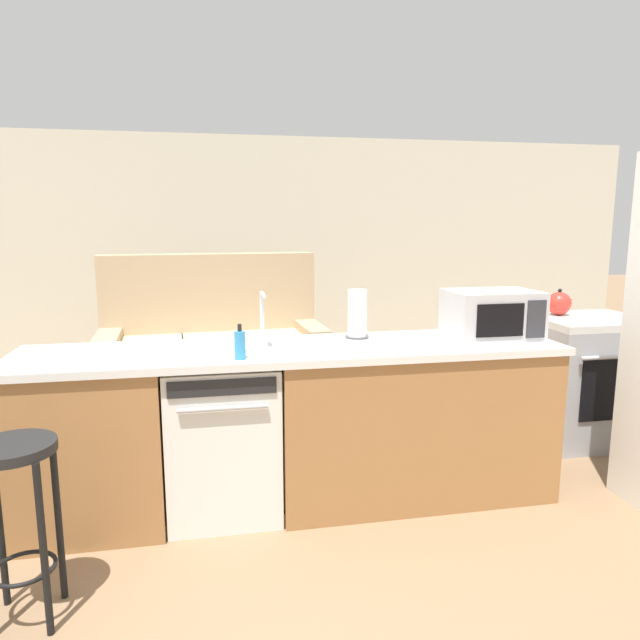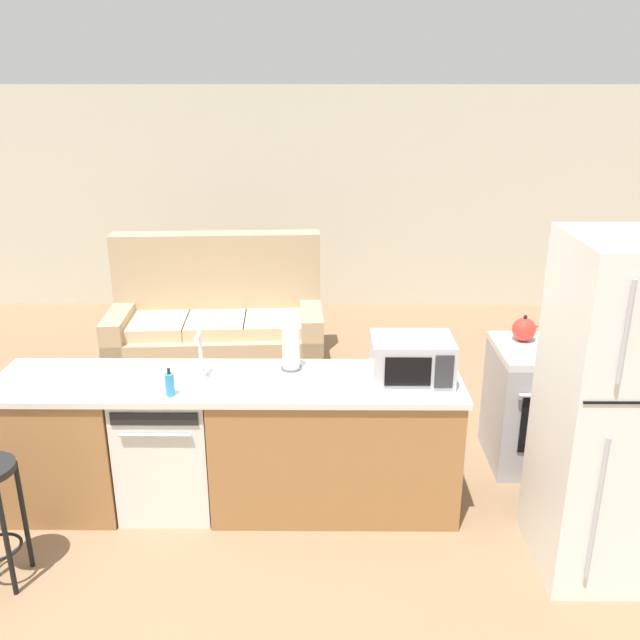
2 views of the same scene
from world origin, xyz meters
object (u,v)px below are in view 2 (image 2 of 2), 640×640
(microwave, at_px, (412,360))
(couch, at_px, (218,327))
(soap_bottle, at_px, (170,384))
(paper_towel_roll, at_px, (291,349))
(kettle, at_px, (524,329))
(refrigerator, at_px, (617,412))
(stove_range, at_px, (545,405))
(dishwasher, at_px, (169,447))

(microwave, xyz_separation_m, couch, (-1.57, 2.31, -0.65))
(microwave, xyz_separation_m, soap_bottle, (-1.45, -0.22, -0.07))
(paper_towel_roll, height_order, soap_bottle, paper_towel_roll)
(microwave, distance_m, kettle, 1.12)
(refrigerator, bearing_deg, soap_bottle, 172.58)
(refrigerator, xyz_separation_m, soap_bottle, (-2.51, 0.33, 0.00))
(stove_range, xyz_separation_m, paper_towel_roll, (-1.81, -0.38, 0.59))
(couch, bearing_deg, dishwasher, -89.30)
(stove_range, relative_size, paper_towel_roll, 3.19)
(paper_towel_roll, xyz_separation_m, couch, (-0.82, 2.13, -0.64))
(refrigerator, bearing_deg, microwave, 152.50)
(soap_bottle, relative_size, kettle, 0.86)
(refrigerator, bearing_deg, paper_towel_roll, 158.22)
(soap_bottle, xyz_separation_m, couch, (-0.12, 2.53, -0.58))
(soap_bottle, distance_m, couch, 2.60)
(refrigerator, bearing_deg, stove_range, 89.99)
(stove_range, height_order, microwave, microwave)
(dishwasher, distance_m, paper_towel_roll, 1.02)
(stove_range, distance_m, refrigerator, 1.21)
(stove_range, relative_size, refrigerator, 0.46)
(kettle, relative_size, couch, 0.10)
(dishwasher, relative_size, kettle, 4.10)
(dishwasher, bearing_deg, paper_towel_roll, 12.30)
(soap_bottle, bearing_deg, couch, 92.72)
(dishwasher, distance_m, refrigerator, 2.71)
(dishwasher, relative_size, paper_towel_roll, 2.98)
(paper_towel_roll, xyz_separation_m, soap_bottle, (-0.70, -0.40, -0.07))
(paper_towel_roll, xyz_separation_m, kettle, (1.64, 0.51, -0.05))
(paper_towel_roll, distance_m, kettle, 1.72)
(kettle, bearing_deg, soap_bottle, -158.94)
(soap_bottle, distance_m, kettle, 2.51)
(refrigerator, relative_size, soap_bottle, 11.03)
(paper_towel_roll, bearing_deg, refrigerator, -21.78)
(refrigerator, xyz_separation_m, couch, (-2.63, 2.86, -0.58))
(kettle, bearing_deg, microwave, -142.54)
(microwave, relative_size, kettle, 2.44)
(refrigerator, bearing_deg, kettle, 97.68)
(stove_range, xyz_separation_m, kettle, (-0.17, 0.13, 0.53))
(paper_towel_roll, distance_m, soap_bottle, 0.81)
(dishwasher, distance_m, microwave, 1.67)
(microwave, height_order, paper_towel_roll, paper_towel_roll)
(paper_towel_roll, bearing_deg, kettle, 17.13)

